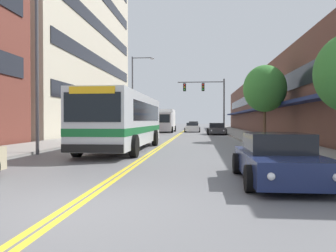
{
  "coord_description": "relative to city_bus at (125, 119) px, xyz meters",
  "views": [
    {
      "loc": [
        2.37,
        -5.91,
        1.61
      ],
      "look_at": [
        -0.89,
        27.76,
        1.04
      ],
      "focal_mm": 35.0,
      "sensor_mm": 36.0,
      "label": 1
    }
  ],
  "objects": [
    {
      "name": "office_tower_left",
      "position": [
        -13.8,
        21.17,
        11.11
      ],
      "size": [
        12.08,
        29.75,
        25.59
      ],
      "color": "beige",
      "rests_on": "ground_plane"
    },
    {
      "name": "car_dark_grey_parked_right_mid",
      "position": [
        6.05,
        20.46,
        -1.06
      ],
      "size": [
        2.16,
        4.92,
        1.32
      ],
      "color": "#38383D",
      "rests_on": "ground_plane"
    },
    {
      "name": "street_tree_right_mid",
      "position": [
        9.11,
        8.1,
        2.39
      ],
      "size": [
        3.28,
        3.28,
        5.76
      ],
      "color": "brown",
      "rests_on": "sidewalk_right"
    },
    {
      "name": "street_lamp_left_near",
      "position": [
        -3.3,
        -2.91,
        3.59
      ],
      "size": [
        2.17,
        0.28,
        9.03
      ],
      "color": "#47474C",
      "rests_on": "ground_plane"
    },
    {
      "name": "car_red_parked_left_mid",
      "position": [
        -2.52,
        20.49,
        -1.04
      ],
      "size": [
        2.01,
        4.84,
        1.37
      ],
      "color": "maroon",
      "rests_on": "ground_plane"
    },
    {
      "name": "car_silver_parked_left_far",
      "position": [
        -2.56,
        13.84,
        -1.09
      ],
      "size": [
        2.02,
        4.27,
        1.28
      ],
      "color": "#B7B7BC",
      "rests_on": "ground_plane"
    },
    {
      "name": "sidewalk_right",
      "position": [
        9.14,
        25.17,
        -1.62
      ],
      "size": [
        3.8,
        106.0,
        0.12
      ],
      "color": "gray",
      "rests_on": "ground_plane"
    },
    {
      "name": "sidewalk_left",
      "position": [
        -5.66,
        25.17,
        -1.62
      ],
      "size": [
        3.8,
        106.0,
        0.12
      ],
      "color": "gray",
      "rests_on": "ground_plane"
    },
    {
      "name": "storefront_row_right",
      "position": [
        15.26,
        25.17,
        2.11
      ],
      "size": [
        9.1,
        68.0,
        7.59
      ],
      "color": "brown",
      "rests_on": "ground_plane"
    },
    {
      "name": "ground_plane",
      "position": [
        1.74,
        25.17,
        -1.68
      ],
      "size": [
        240.0,
        240.0,
        0.0
      ],
      "primitive_type": "plane",
      "color": "slate"
    },
    {
      "name": "car_navy_parked_right_foreground",
      "position": [
        6.15,
        -8.95,
        -1.09
      ],
      "size": [
        2.05,
        4.32,
        1.28
      ],
      "color": "#19234C",
      "rests_on": "ground_plane"
    },
    {
      "name": "traffic_signal_mast",
      "position": [
        5.09,
        20.88,
        2.91
      ],
      "size": [
        5.5,
        0.38,
        6.48
      ],
      "color": "#47474C",
      "rests_on": "ground_plane"
    },
    {
      "name": "box_truck",
      "position": [
        -0.64,
        27.15,
        -0.07
      ],
      "size": [
        2.63,
        6.97,
        3.13
      ],
      "color": "#B7B7BC",
      "rests_on": "ground_plane"
    },
    {
      "name": "street_lamp_left_far",
      "position": [
        -3.21,
        19.18,
        3.59
      ],
      "size": [
        2.65,
        0.28,
        8.91
      ],
      "color": "#47474C",
      "rests_on": "ground_plane"
    },
    {
      "name": "car_champagne_moving_lead",
      "position": [
        3.0,
        42.46,
        -1.02
      ],
      "size": [
        2.13,
        4.72,
        1.44
      ],
      "color": "beige",
      "rests_on": "ground_plane"
    },
    {
      "name": "city_bus",
      "position": [
        0.0,
        0.0,
        0.0
      ],
      "size": [
        2.86,
        10.92,
        2.96
      ],
      "color": "silver",
      "rests_on": "ground_plane"
    },
    {
      "name": "centre_line",
      "position": [
        1.74,
        25.17,
        -1.68
      ],
      "size": [
        0.34,
        106.0,
        0.01
      ],
      "color": "yellow",
      "rests_on": "ground_plane"
    },
    {
      "name": "fire_hydrant",
      "position": [
        7.69,
        0.7,
        -1.12
      ],
      "size": [
        0.3,
        0.22,
        0.88
      ],
      "color": "red",
      "rests_on": "sidewalk_right"
    },
    {
      "name": "car_white_moving_second",
      "position": [
        3.12,
        27.98,
        -1.07
      ],
      "size": [
        2.14,
        4.26,
        1.29
      ],
      "color": "white",
      "rests_on": "ground_plane"
    }
  ]
}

